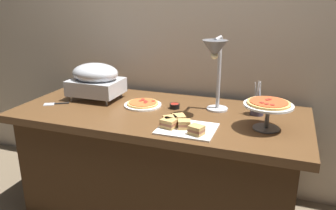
{
  "coord_description": "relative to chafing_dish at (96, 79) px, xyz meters",
  "views": [
    {
      "loc": [
        0.76,
        -1.93,
        1.49
      ],
      "look_at": [
        0.06,
        0.0,
        0.81
      ],
      "focal_mm": 35.74,
      "sensor_mm": 36.0,
      "label": 1
    }
  ],
  "objects": [
    {
      "name": "sauce_cup_near",
      "position": [
        0.61,
        -0.01,
        -0.13
      ],
      "size": [
        0.07,
        0.07,
        0.03
      ],
      "color": "black",
      "rests_on": "buffet_table"
    },
    {
      "name": "utensil_holder",
      "position": [
        1.14,
        0.05,
        -0.09
      ],
      "size": [
        0.08,
        0.08,
        0.22
      ],
      "color": "#383347",
      "rests_on": "buffet_table"
    },
    {
      "name": "serving_spatula",
      "position": [
        -0.21,
        -0.21,
        -0.14
      ],
      "size": [
        0.16,
        0.11,
        0.01
      ],
      "color": "#B7BABF",
      "rests_on": "buffet_table"
    },
    {
      "name": "pizza_plate_front",
      "position": [
        0.38,
        -0.03,
        -0.14
      ],
      "size": [
        0.26,
        0.26,
        0.03
      ],
      "color": "white",
      "rests_on": "buffet_table"
    },
    {
      "name": "sandwich_platter",
      "position": [
        0.77,
        -0.34,
        -0.12
      ],
      "size": [
        0.32,
        0.26,
        0.06
      ],
      "color": "white",
      "rests_on": "buffet_table"
    },
    {
      "name": "ground_plane",
      "position": [
        0.53,
        -0.1,
        -0.91
      ],
      "size": [
        8.0,
        8.0,
        0.0
      ],
      "primitive_type": "plane",
      "color": "brown"
    },
    {
      "name": "heat_lamp",
      "position": [
        0.88,
        -0.07,
        0.23
      ],
      "size": [
        0.15,
        0.31,
        0.49
      ],
      "color": "#B7BABF",
      "rests_on": "buffet_table"
    },
    {
      "name": "buffet_table",
      "position": [
        0.53,
        -0.1,
        -0.52
      ],
      "size": [
        1.9,
        0.84,
        0.76
      ],
      "color": "brown",
      "rests_on": "ground_plane"
    },
    {
      "name": "pizza_plate_center",
      "position": [
        1.21,
        -0.18,
        -0.01
      ],
      "size": [
        0.27,
        0.27,
        0.17
      ],
      "color": "#595B60",
      "rests_on": "buffet_table"
    },
    {
      "name": "back_wall",
      "position": [
        0.53,
        0.4,
        0.29
      ],
      "size": [
        4.4,
        0.04,
        2.4
      ],
      "primitive_type": "cube",
      "color": "#B7A893",
      "rests_on": "ground_plane"
    },
    {
      "name": "chafing_dish",
      "position": [
        0.0,
        0.0,
        0.0
      ],
      "size": [
        0.36,
        0.28,
        0.26
      ],
      "color": "#B7BABF",
      "rests_on": "buffet_table"
    }
  ]
}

